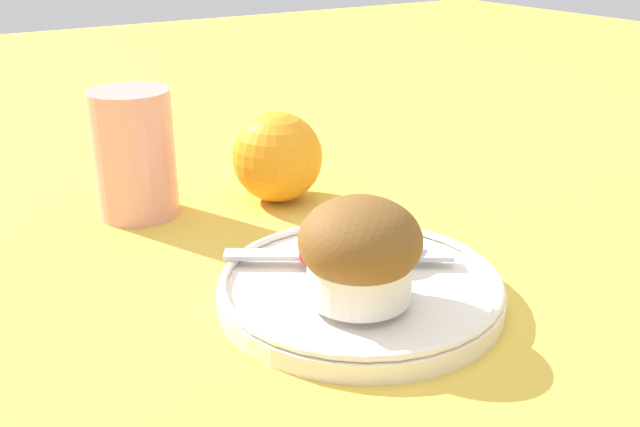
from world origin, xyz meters
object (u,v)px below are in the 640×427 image
muffin (360,251)px  juice_glass (134,154)px  butter_knife (338,255)px  orange_fruit (277,157)px

muffin → juice_glass: juice_glass is taller
muffin → juice_glass: 0.28m
butter_knife → orange_fruit: (0.05, 0.17, 0.02)m
butter_knife → muffin: bearing=-77.3°
orange_fruit → muffin: bearing=-106.3°
muffin → orange_fruit: (0.07, 0.23, -0.01)m
muffin → orange_fruit: muffin is taller
muffin → orange_fruit: size_ratio=0.95×
muffin → butter_knife: bearing=69.3°
butter_knife → orange_fruit: orange_fruit is taller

